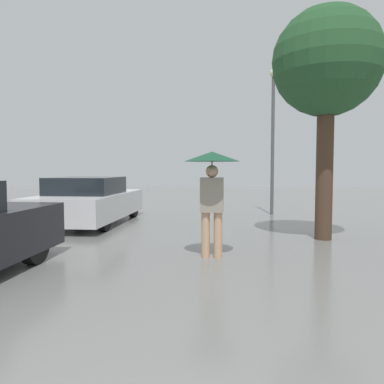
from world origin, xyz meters
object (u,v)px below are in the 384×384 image
Objects in this scene: pedestrian at (212,176)px; tree at (327,65)px; parked_car_farthest at (89,201)px; street_lamp at (273,129)px.

pedestrian is 3.63m from tree.
pedestrian is 5.05m from parked_car_farthest.
tree reaches higher than parked_car_farthest.
tree is 1.03× the size of street_lamp.
pedestrian is 0.37× the size of tree.
parked_car_farthest is at bearing 134.15° from pedestrian.
tree is 4.28m from street_lamp.
tree is at bearing -81.76° from street_lamp.
tree is (5.69, -1.75, 2.96)m from parked_car_farthest.
parked_car_farthest is at bearing 162.95° from tree.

